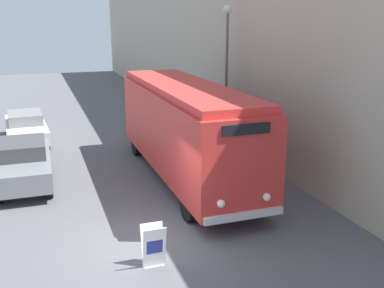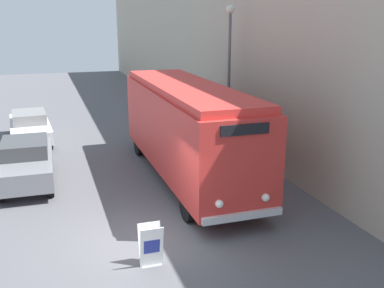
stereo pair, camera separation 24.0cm
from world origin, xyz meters
The scene contains 7 objects.
ground_plane centered at (0.00, 0.00, 0.00)m, with size 80.00×80.00×0.00m, color #56565B.
building_wall_right centered at (6.18, 10.00, 4.43)m, with size 0.30×60.00×8.86m.
vintage_bus centered at (2.63, 4.35, 1.94)m, with size 2.43×9.84×3.46m.
sign_board centered at (-0.02, -1.16, 0.50)m, with size 0.55×0.39×1.03m.
streetlamp centered at (5.30, 6.86, 4.04)m, with size 0.36×0.36×6.21m.
parked_car_near centered at (-2.93, 5.70, 0.80)m, with size 1.87×4.58×1.55m.
parked_car_mid centered at (-2.88, 11.53, 0.74)m, with size 2.03×4.84×1.42m.
Camera 1 is at (-2.32, -10.44, 5.69)m, focal length 42.00 mm.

